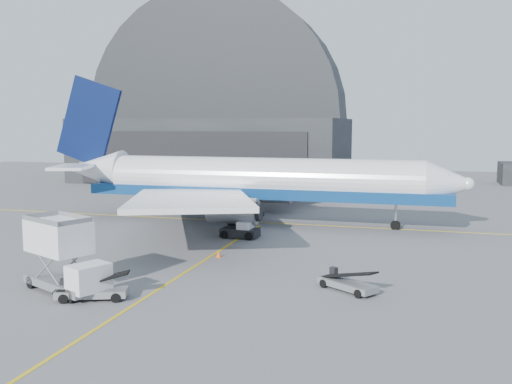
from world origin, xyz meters
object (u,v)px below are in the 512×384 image
(catering_truck, at_px, (64,256))
(pushback_tug, at_px, (241,231))
(airliner, at_px, (246,180))
(belt_loader_a, at_px, (91,291))
(belt_loader_b, at_px, (347,283))

(catering_truck, bearing_deg, pushback_tug, 98.90)
(airliner, distance_m, catering_truck, 29.20)
(pushback_tug, distance_m, belt_loader_a, 21.70)
(airliner, bearing_deg, catering_truck, -97.35)
(pushback_tug, xyz_separation_m, belt_loader_a, (-3.19, -21.46, -0.08))
(catering_truck, height_order, belt_loader_b, catering_truck)
(belt_loader_a, bearing_deg, catering_truck, 137.36)
(catering_truck, xyz_separation_m, pushback_tug, (5.83, 20.36, -1.75))
(pushback_tug, bearing_deg, belt_loader_b, -47.63)
(belt_loader_a, relative_size, belt_loader_b, 1.11)
(belt_loader_b, bearing_deg, airliner, 155.63)
(airliner, xyz_separation_m, pushback_tug, (2.11, -8.51, -4.11))
(airliner, distance_m, belt_loader_a, 30.28)
(airliner, relative_size, belt_loader_a, 10.17)
(belt_loader_a, xyz_separation_m, belt_loader_b, (15.32, 6.38, -0.03))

